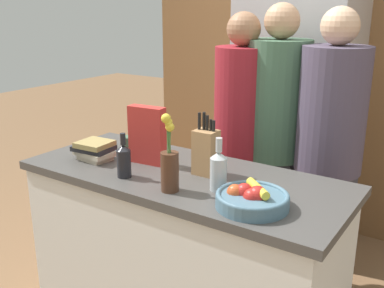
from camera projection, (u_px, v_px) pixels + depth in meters
name	position (u px, v px, depth m)	size (l,w,h in m)	color
kitchen_island	(183.00, 259.00, 2.22)	(1.55, 0.65, 0.92)	silver
back_wall_wood	(314.00, 57.00, 3.33)	(2.75, 0.12, 2.60)	brown
refrigerator	(296.00, 108.00, 3.13)	(0.74, 0.62, 1.97)	#B7B7BC
fruit_bowl	(252.00, 198.00, 1.72)	(0.28, 0.28, 0.09)	slate
knife_block	(206.00, 151.00, 2.05)	(0.10, 0.09, 0.29)	#A87A4C
flower_vase	(170.00, 164.00, 1.85)	(0.08, 0.08, 0.33)	#4C2D1E
cereal_box	(147.00, 135.00, 2.18)	(0.19, 0.08, 0.28)	red
coffee_mug	(130.00, 144.00, 2.39)	(0.09, 0.10, 0.08)	#42664C
book_stack	(94.00, 150.00, 2.25)	(0.21, 0.16, 0.10)	#B7A88E
bottle_oil	(219.00, 170.00, 1.87)	(0.07, 0.07, 0.23)	#B2BCC1
bottle_vinegar	(124.00, 160.00, 2.02)	(0.06, 0.06, 0.21)	black
person_at_sink	(240.00, 136.00, 2.66)	(0.31, 0.31, 1.64)	#383842
person_in_blue	(276.00, 135.00, 2.62)	(0.36, 0.36, 1.68)	#383842
person_in_red_tee	(329.00, 147.00, 2.42)	(0.35, 0.35, 1.66)	#383842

